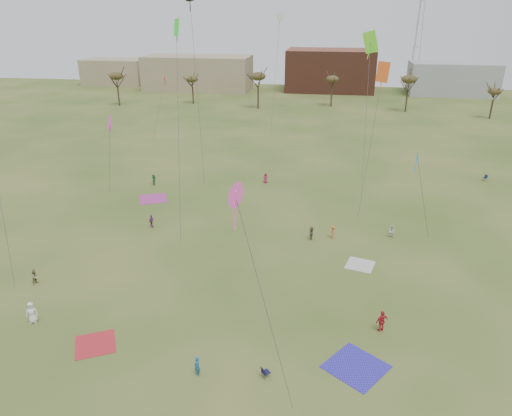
% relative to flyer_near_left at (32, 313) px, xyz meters
% --- Properties ---
extents(ground, '(260.00, 260.00, 0.00)m').
position_rel_flyer_near_left_xyz_m(ground, '(15.88, 1.22, -0.91)').
color(ground, '#325019').
rests_on(ground, ground).
extents(flyer_near_left, '(1.04, 0.85, 1.82)m').
position_rel_flyer_near_left_xyz_m(flyer_near_left, '(0.00, 0.00, 0.00)').
color(flyer_near_left, white).
rests_on(flyer_near_left, ground).
extents(flyer_near_right, '(0.66, 0.65, 1.54)m').
position_rel_flyer_near_left_xyz_m(flyer_near_right, '(14.60, -3.60, -0.14)').
color(flyer_near_right, '#1F6290').
rests_on(flyer_near_right, ground).
extents(spectator_fore_a, '(1.14, 0.94, 1.82)m').
position_rel_flyer_near_left_xyz_m(spectator_fore_a, '(27.37, 3.39, -0.00)').
color(spectator_fore_a, red).
rests_on(spectator_fore_a, ground).
extents(spectator_fore_b, '(0.77, 0.88, 1.52)m').
position_rel_flyer_near_left_xyz_m(spectator_fore_b, '(-3.14, 5.29, -0.15)').
color(spectator_fore_b, '#8D825A').
rests_on(spectator_fore_b, ground).
extents(spectator_fore_c, '(0.49, 1.37, 1.45)m').
position_rel_flyer_near_left_xyz_m(spectator_fore_c, '(21.10, 18.40, -0.19)').
color(spectator_fore_c, brown).
rests_on(spectator_fore_c, ground).
extents(flyer_mid_b, '(0.65, 1.01, 1.48)m').
position_rel_flyer_near_left_xyz_m(flyer_mid_b, '(23.37, 19.07, -0.17)').
color(flyer_mid_b, '#CE6726').
rests_on(flyer_mid_b, ground).
extents(spectator_mid_d, '(0.49, 0.95, 1.55)m').
position_rel_flyer_near_left_xyz_m(spectator_mid_d, '(2.89, 18.48, -0.14)').
color(spectator_mid_d, '#833786').
rests_on(spectator_mid_d, ground).
extents(spectator_mid_e, '(0.79, 0.66, 1.45)m').
position_rel_flyer_near_left_xyz_m(spectator_mid_e, '(29.78, 20.26, -0.19)').
color(spectator_mid_e, silver).
rests_on(spectator_mid_e, ground).
extents(flyer_far_a, '(0.71, 1.47, 1.52)m').
position_rel_flyer_near_left_xyz_m(flyer_far_a, '(-1.95, 32.07, -0.15)').
color(flyer_far_a, '#287A32').
rests_on(flyer_far_a, ground).
extents(flyer_far_b, '(0.85, 0.75, 1.46)m').
position_rel_flyer_near_left_xyz_m(flyer_far_b, '(13.60, 35.46, -0.18)').
color(flyer_far_b, '#A91D49').
rests_on(flyer_far_b, ground).
extents(blanket_red, '(3.88, 3.88, 0.03)m').
position_rel_flyer_near_left_xyz_m(blanket_red, '(6.16, -1.75, -0.91)').
color(blanket_red, red).
rests_on(blanket_red, ground).
extents(blanket_blue, '(5.12, 5.12, 0.03)m').
position_rel_flyer_near_left_xyz_m(blanket_blue, '(25.33, -1.02, -0.91)').
color(blanket_blue, '#332AB8').
rests_on(blanket_blue, ground).
extents(blanket_cream, '(3.14, 3.14, 0.03)m').
position_rel_flyer_near_left_xyz_m(blanket_cream, '(26.18, 13.56, -0.91)').
color(blanket_cream, silver).
rests_on(blanket_cream, ground).
extents(blanket_plum, '(4.65, 4.65, 0.03)m').
position_rel_flyer_near_left_xyz_m(blanket_plum, '(-0.16, 26.88, -0.91)').
color(blanket_plum, '#B1368F').
rests_on(blanket_plum, ground).
extents(camp_chair_center, '(0.74, 0.74, 0.87)m').
position_rel_flyer_near_left_xyz_m(camp_chair_center, '(19.23, -3.03, -0.65)').
color(camp_chair_center, '#161438').
rests_on(camp_chair_center, ground).
extents(camp_chair_right, '(0.74, 0.73, 0.87)m').
position_rel_flyer_near_left_xyz_m(camp_chair_right, '(45.04, 41.52, -0.65)').
color(camp_chair_right, '#131F36').
rests_on(camp_chair_right, ground).
extents(kites_aloft, '(64.05, 71.13, 24.60)m').
position_rel_flyer_near_left_xyz_m(kites_aloft, '(13.85, 36.75, 18.56)').
color(kites_aloft, '#EC1B48').
rests_on(kites_aloft, ground).
extents(tree_line, '(117.44, 49.32, 8.91)m').
position_rel_flyer_near_left_xyz_m(tree_line, '(13.04, 80.34, 6.18)').
color(tree_line, '#3A2B1E').
rests_on(tree_line, ground).
extents(building_tan, '(32.00, 14.00, 10.00)m').
position_rel_flyer_near_left_xyz_m(building_tan, '(-19.12, 116.22, 4.09)').
color(building_tan, '#937F60').
rests_on(building_tan, ground).
extents(building_brick, '(26.00, 16.00, 12.00)m').
position_rel_flyer_near_left_xyz_m(building_brick, '(20.88, 121.22, 5.09)').
color(building_brick, brown).
rests_on(building_brick, ground).
extents(building_grey, '(24.00, 12.00, 9.00)m').
position_rel_flyer_near_left_xyz_m(building_grey, '(55.88, 119.22, 3.59)').
color(building_grey, gray).
rests_on(building_grey, ground).
extents(building_tan_west, '(20.00, 12.00, 8.00)m').
position_rel_flyer_near_left_xyz_m(building_tan_west, '(-49.12, 123.22, 3.09)').
color(building_tan_west, '#937F60').
rests_on(building_tan_west, ground).
extents(radio_tower, '(1.51, 1.72, 41.00)m').
position_rel_flyer_near_left_xyz_m(radio_tower, '(45.88, 126.22, 18.30)').
color(radio_tower, '#9EA3A8').
rests_on(radio_tower, ground).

